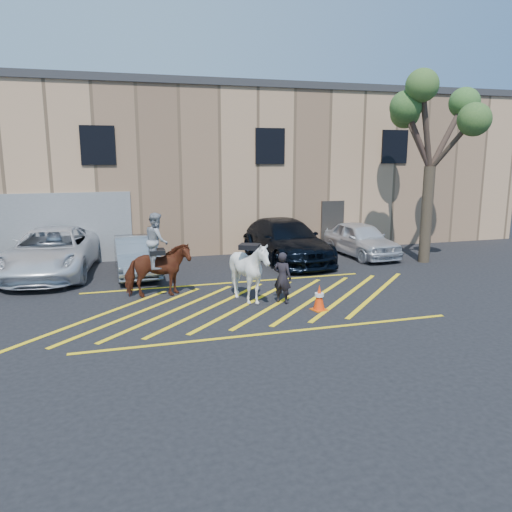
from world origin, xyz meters
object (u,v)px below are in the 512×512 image
object	(u,v)px
car_white_suv	(361,239)
tree	(433,116)
mounted_bay	(157,263)
handler	(282,278)
saddled_white	(250,271)
car_white_pickup	(52,252)
car_silver_sedan	(136,256)
traffic_cone	(319,297)
car_blue_suv	(285,240)

from	to	relation	value
car_white_suv	tree	size ratio (longest dim) A/B	0.58
mounted_bay	handler	bearing A→B (deg)	-26.05
saddled_white	car_white_pickup	bearing A→B (deg)	137.88
mounted_bay	tree	distance (m)	11.90
saddled_white	car_white_suv	bearing A→B (deg)	39.59
car_silver_sedan	traffic_cone	world-z (taller)	car_silver_sedan
car_white_pickup	handler	size ratio (longest dim) A/B	4.00
saddled_white	tree	xyz separation A→B (m)	(8.25, 3.45, 4.75)
car_silver_sedan	saddled_white	bearing A→B (deg)	-58.33
mounted_bay	saddled_white	bearing A→B (deg)	-28.37
car_silver_sedan	car_white_suv	world-z (taller)	car_white_suv
car_white_pickup	car_white_suv	size ratio (longest dim) A/B	1.42
car_white_pickup	mounted_bay	xyz separation A→B (m)	(3.37, -3.96, 0.20)
handler	saddled_white	bearing A→B (deg)	25.61
car_white_pickup	car_white_suv	xyz separation A→B (m)	(12.25, -0.04, -0.12)
car_white_suv	traffic_cone	xyz separation A→B (m)	(-4.72, -6.53, -0.36)
car_silver_sedan	tree	bearing A→B (deg)	-7.01
car_blue_suv	tree	xyz separation A→B (m)	(5.26, -1.82, 4.86)
car_blue_suv	tree	world-z (taller)	tree
car_white_suv	tree	bearing A→B (deg)	-48.59
car_silver_sedan	car_white_suv	size ratio (longest dim) A/B	0.97
car_blue_suv	traffic_cone	world-z (taller)	car_blue_suv
saddled_white	tree	distance (m)	10.13
car_blue_suv	car_white_suv	xyz separation A→B (m)	(3.39, 0.00, -0.11)
car_white_pickup	car_silver_sedan	bearing A→B (deg)	-7.91
car_silver_sedan	mounted_bay	size ratio (longest dim) A/B	1.60
handler	mounted_bay	bearing A→B (deg)	18.66
car_blue_suv	saddled_white	xyz separation A→B (m)	(-2.98, -5.27, 0.11)
mounted_bay	tree	world-z (taller)	tree
saddled_white	tree	world-z (taller)	tree
car_white_pickup	tree	distance (m)	15.05
mounted_bay	traffic_cone	world-z (taller)	mounted_bay
car_silver_sedan	tree	size ratio (longest dim) A/B	0.56
car_white_suv	traffic_cone	distance (m)	8.07
car_silver_sedan	car_white_pickup	bearing A→B (deg)	164.17
car_blue_suv	car_silver_sedan	bearing A→B (deg)	-177.40
car_white_pickup	traffic_cone	bearing A→B (deg)	-34.60
handler	car_white_suv	bearing A→B (deg)	-89.73
traffic_cone	tree	size ratio (longest dim) A/B	0.10
tree	mounted_bay	bearing A→B (deg)	-168.94
car_white_pickup	tree	size ratio (longest dim) A/B	0.82
handler	car_blue_suv	bearing A→B (deg)	-65.77
car_white_suv	handler	xyz separation A→B (m)	(-5.48, -5.58, 0.03)
handler	car_silver_sedan	bearing A→B (deg)	-6.86
car_white_suv	handler	size ratio (longest dim) A/B	2.81
car_blue_suv	tree	distance (m)	7.39
traffic_cone	car_blue_suv	bearing A→B (deg)	78.45
car_silver_sedan	car_blue_suv	xyz separation A→B (m)	(5.95, 0.71, 0.15)
handler	saddled_white	size ratio (longest dim) A/B	0.68
saddled_white	handler	bearing A→B (deg)	-19.11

